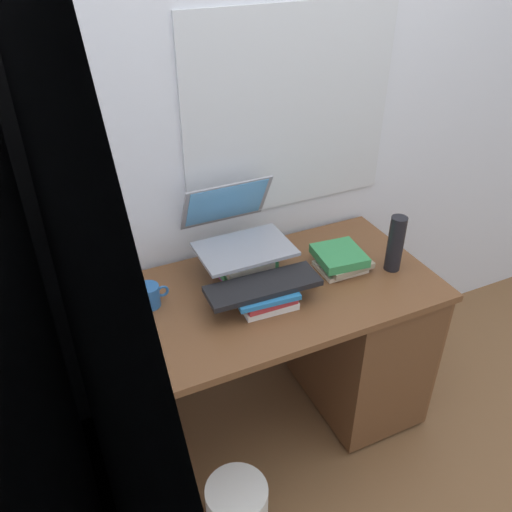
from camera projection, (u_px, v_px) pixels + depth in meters
name	position (u px, v px, depth m)	size (l,w,h in m)	color
ground_plane	(266.00, 421.00, 2.47)	(6.00, 6.00, 0.00)	brown
wall_back	(226.00, 119.00, 2.04)	(6.00, 0.06, 2.60)	silver
wall_left	(29.00, 200.00, 1.49)	(0.05, 6.00, 2.60)	silver
desk	(338.00, 337.00, 2.34)	(1.32, 0.68, 0.75)	brown
book_stack_tall	(245.00, 264.00, 2.10)	(0.25, 0.19, 0.12)	teal
book_stack_keyboard_riser	(265.00, 296.00, 1.97)	(0.24, 0.18, 0.07)	white
book_stack_side	(341.00, 260.00, 2.16)	(0.22, 0.20, 0.08)	beige
laptop	(237.00, 229.00, 2.09)	(0.36, 0.36, 0.23)	gray
keyboard	(263.00, 286.00, 1.94)	(0.42, 0.14, 0.02)	black
computer_mouse	(310.00, 277.00, 2.10)	(0.06, 0.10, 0.04)	#A5A8AD
mug	(149.00, 296.00, 1.96)	(0.12, 0.08, 0.09)	#265999
water_bottle	(395.00, 244.00, 2.12)	(0.06, 0.06, 0.24)	black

